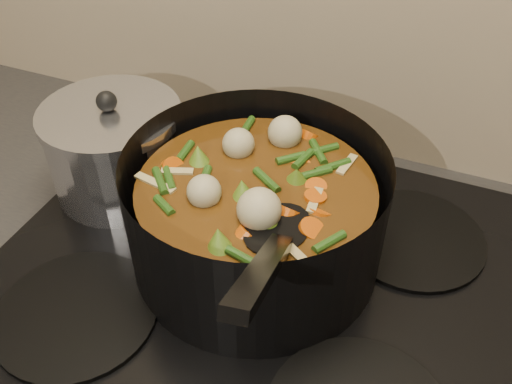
% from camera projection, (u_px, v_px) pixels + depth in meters
% --- Properties ---
extents(stovetop, '(0.62, 0.54, 0.03)m').
position_uv_depth(stovetop, '(255.00, 279.00, 0.68)').
color(stovetop, black).
rests_on(stovetop, counter).
extents(stockpot, '(0.30, 0.39, 0.22)m').
position_uv_depth(stockpot, '(256.00, 215.00, 0.65)').
color(stockpot, black).
rests_on(stockpot, stovetop).
extents(saucepan, '(0.18, 0.18, 0.15)m').
position_uv_depth(saucepan, '(116.00, 149.00, 0.76)').
color(saucepan, silver).
rests_on(saucepan, stovetop).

